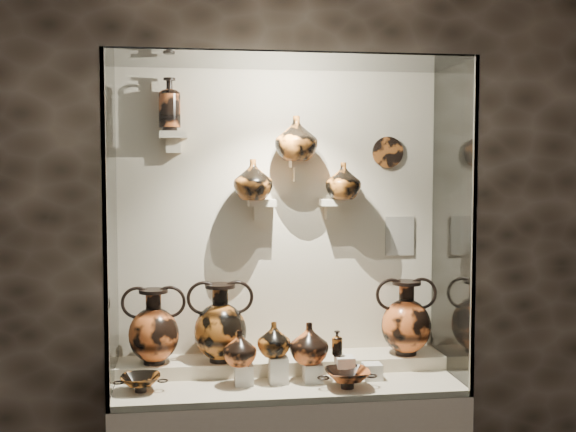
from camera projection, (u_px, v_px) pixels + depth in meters
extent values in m
cube|color=#2E241C|center=(279.00, 221.00, 3.85)|extent=(5.00, 0.02, 3.20)
cube|color=beige|center=(287.00, 383.00, 3.58)|extent=(1.68, 0.58, 0.03)
cube|color=beige|center=(283.00, 366.00, 3.76)|extent=(1.70, 0.25, 0.10)
cube|color=beige|center=(279.00, 221.00, 3.84)|extent=(1.70, 0.03, 1.60)
cube|color=white|center=(296.00, 231.00, 3.24)|extent=(1.70, 0.01, 1.60)
cube|color=white|center=(110.00, 228.00, 3.41)|extent=(0.01, 0.60, 1.60)
cube|color=white|center=(453.00, 224.00, 3.65)|extent=(0.01, 0.60, 1.60)
cube|color=white|center=(287.00, 61.00, 3.48)|extent=(1.70, 0.60, 0.01)
cube|color=gray|center=(105.00, 233.00, 3.13)|extent=(0.02, 0.02, 1.60)
cube|color=gray|center=(474.00, 228.00, 3.36)|extent=(0.02, 0.02, 1.60)
cube|color=silver|center=(244.00, 374.00, 3.50)|extent=(0.09, 0.09, 0.10)
cube|color=silver|center=(278.00, 370.00, 3.52)|extent=(0.09, 0.09, 0.13)
cube|color=silver|center=(313.00, 373.00, 3.55)|extent=(0.09, 0.09, 0.09)
cube|color=silver|center=(345.00, 368.00, 3.57)|extent=(0.09, 0.09, 0.12)
cube|color=silver|center=(372.00, 371.00, 3.59)|extent=(0.09, 0.09, 0.08)
cube|color=beige|center=(173.00, 135.00, 3.66)|extent=(0.14, 0.12, 0.04)
cube|color=beige|center=(262.00, 203.00, 3.75)|extent=(0.14, 0.12, 0.04)
cube|color=beige|center=(300.00, 164.00, 3.76)|extent=(0.10, 0.12, 0.04)
cube|color=beige|center=(333.00, 202.00, 3.80)|extent=(0.14, 0.12, 0.04)
imported|color=#CF5E27|center=(240.00, 348.00, 3.47)|extent=(0.19, 0.19, 0.17)
imported|color=#A85A1D|center=(274.00, 339.00, 3.52)|extent=(0.19, 0.19, 0.17)
imported|color=#CF5E27|center=(309.00, 343.00, 3.55)|extent=(0.21, 0.21, 0.20)
imported|color=#A85A1D|center=(253.00, 180.00, 3.68)|extent=(0.22, 0.22, 0.21)
imported|color=#A85A1D|center=(296.00, 138.00, 3.69)|extent=(0.28, 0.28, 0.23)
imported|color=#A85A1D|center=(343.00, 181.00, 3.76)|extent=(0.23, 0.23, 0.19)
cylinder|color=#954C1D|center=(388.00, 152.00, 3.87)|extent=(0.17, 0.02, 0.17)
cube|color=beige|center=(399.00, 236.00, 3.92)|extent=(0.16, 0.01, 0.21)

